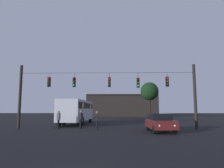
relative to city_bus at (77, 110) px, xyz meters
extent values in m
plane|color=black|center=(4.19, 2.11, -1.87)|extent=(168.00, 168.00, 0.00)
cylinder|color=black|center=(-4.41, -6.87, 1.28)|extent=(0.28, 0.28, 6.29)
cylinder|color=black|center=(12.78, -6.87, 1.28)|extent=(0.28, 0.28, 6.29)
cylinder|color=black|center=(4.19, -6.87, 3.63)|extent=(17.19, 0.02, 0.02)
cylinder|color=black|center=(-1.56, -6.87, 3.41)|extent=(0.03, 0.03, 0.42)
cube|color=black|center=(-1.56, -6.87, 2.72)|extent=(0.26, 0.32, 0.95)
sphere|color=red|center=(-1.56, -7.05, 3.02)|extent=(0.20, 0.20, 0.20)
sphere|color=#5B3D0C|center=(-1.56, -7.05, 2.72)|extent=(0.20, 0.20, 0.20)
sphere|color=#0C4219|center=(-1.56, -7.05, 2.42)|extent=(0.20, 0.20, 0.20)
cylinder|color=black|center=(0.96, -6.87, 3.39)|extent=(0.03, 0.03, 0.45)
cube|color=black|center=(0.96, -6.87, 2.69)|extent=(0.26, 0.32, 0.95)
sphere|color=#510A0A|center=(0.96, -7.05, 2.99)|extent=(0.20, 0.20, 0.20)
sphere|color=#5B3D0C|center=(0.96, -7.05, 2.69)|extent=(0.20, 0.20, 0.20)
sphere|color=#1EE04C|center=(0.96, -7.05, 2.39)|extent=(0.20, 0.20, 0.20)
cylinder|color=black|center=(4.46, -6.87, 3.39)|extent=(0.03, 0.03, 0.45)
cube|color=black|center=(4.46, -6.87, 2.69)|extent=(0.26, 0.32, 0.95)
sphere|color=red|center=(4.46, -7.05, 2.99)|extent=(0.20, 0.20, 0.20)
sphere|color=#5B3D0C|center=(4.46, -7.05, 2.69)|extent=(0.20, 0.20, 0.20)
sphere|color=#0C4219|center=(4.46, -7.05, 2.39)|extent=(0.20, 0.20, 0.20)
cylinder|color=black|center=(7.29, -6.87, 3.35)|extent=(0.03, 0.03, 0.53)
cube|color=black|center=(7.29, -6.87, 2.61)|extent=(0.26, 0.32, 0.95)
sphere|color=#510A0A|center=(7.29, -7.05, 2.91)|extent=(0.20, 0.20, 0.20)
sphere|color=#5B3D0C|center=(7.29, -7.05, 2.61)|extent=(0.20, 0.20, 0.20)
sphere|color=#1EE04C|center=(7.29, -7.05, 2.31)|extent=(0.20, 0.20, 0.20)
cylinder|color=black|center=(10.15, -6.87, 3.40)|extent=(0.03, 0.03, 0.43)
cube|color=black|center=(10.15, -6.87, 2.71)|extent=(0.26, 0.32, 0.95)
sphere|color=red|center=(10.15, -7.05, 3.01)|extent=(0.20, 0.20, 0.20)
sphere|color=#5B3D0C|center=(10.15, -7.05, 2.71)|extent=(0.20, 0.20, 0.20)
sphere|color=#0C4219|center=(10.15, -7.05, 2.41)|extent=(0.20, 0.20, 0.20)
cube|color=#B7BCC6|center=(0.00, 0.01, -0.12)|extent=(2.76, 11.06, 2.50)
cube|color=black|center=(0.00, 0.01, 0.49)|extent=(2.78, 10.40, 0.70)
cylinder|color=black|center=(-1.02, 3.99, -1.37)|extent=(0.30, 1.01, 1.00)
cylinder|color=black|center=(1.20, 3.94, -1.37)|extent=(0.30, 1.01, 1.00)
cylinder|color=black|center=(-1.16, -2.17, -1.37)|extent=(0.30, 1.01, 1.00)
cylinder|color=black|center=(1.06, -2.22, -1.37)|extent=(0.30, 1.01, 1.00)
cylinder|color=black|center=(-1.21, -4.14, -1.37)|extent=(0.30, 1.01, 1.00)
cylinder|color=black|center=(1.01, -4.20, -1.37)|extent=(0.30, 1.01, 1.00)
cube|color=beige|center=(0.08, 3.31, 0.49)|extent=(2.58, 0.86, 0.56)
cube|color=beige|center=(-0.06, -2.74, 0.49)|extent=(2.58, 0.86, 0.56)
cube|color=#511919|center=(8.86, -9.27, -1.21)|extent=(1.99, 4.37, 0.68)
cube|color=black|center=(8.85, -9.12, -0.61)|extent=(1.68, 2.39, 0.52)
cylinder|color=black|center=(9.71, -10.65, -1.55)|extent=(0.25, 0.65, 0.64)
cylinder|color=black|center=(8.13, -10.72, -1.55)|extent=(0.25, 0.65, 0.64)
cylinder|color=black|center=(9.58, -7.81, -1.55)|extent=(0.25, 0.65, 0.64)
cylinder|color=black|center=(8.00, -7.88, -1.55)|extent=(0.25, 0.65, 0.64)
sphere|color=white|center=(9.52, -11.34, -1.21)|extent=(0.18, 0.18, 0.18)
sphere|color=white|center=(8.37, -11.39, -1.21)|extent=(0.18, 0.18, 0.18)
cylinder|color=black|center=(1.66, -6.46, -1.43)|extent=(0.14, 0.14, 0.88)
cylinder|color=black|center=(1.61, -6.61, -1.43)|extent=(0.14, 0.14, 0.88)
cube|color=black|center=(1.64, -6.54, -0.66)|extent=(0.34, 0.42, 0.66)
sphere|color=#8C6B51|center=(1.64, -6.54, -0.21)|extent=(0.24, 0.24, 0.24)
cylinder|color=black|center=(3.38, -8.22, -1.44)|extent=(0.14, 0.14, 0.85)
cylinder|color=black|center=(3.38, -8.06, -1.44)|extent=(0.14, 0.14, 0.85)
cube|color=black|center=(3.38, -8.14, -0.70)|extent=(0.25, 0.36, 0.64)
sphere|color=#8C6B51|center=(3.38, -8.14, -0.27)|extent=(0.23, 0.23, 0.23)
cylinder|color=black|center=(-0.46, -7.10, -1.43)|extent=(0.14, 0.14, 0.87)
cylinder|color=black|center=(-0.44, -6.94, -1.43)|extent=(0.14, 0.14, 0.87)
cube|color=#4C4C56|center=(-0.45, -7.02, -0.67)|extent=(0.28, 0.38, 0.65)
sphere|color=#8C6B51|center=(-0.45, -7.02, -0.23)|extent=(0.24, 0.24, 0.24)
cube|color=black|center=(6.49, 32.85, 0.80)|extent=(18.60, 13.39, 5.34)
cube|color=black|center=(6.49, 32.85, 3.73)|extent=(18.60, 13.39, 0.50)
cylinder|color=black|center=(11.81, 15.35, 0.28)|extent=(0.34, 0.34, 4.29)
sphere|color=black|center=(11.81, 15.35, 3.71)|extent=(3.68, 3.68, 3.68)
camera|label=1|loc=(5.25, -27.28, -0.01)|focal=33.47mm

